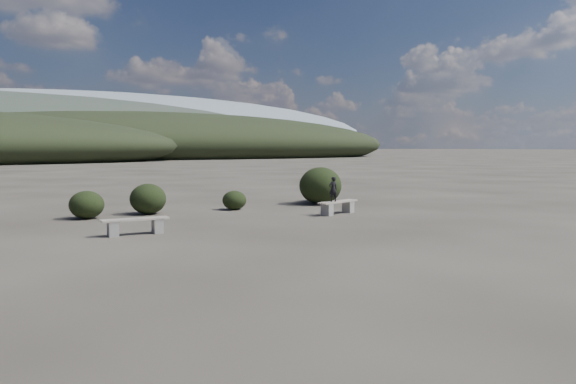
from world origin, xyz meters
TOP-DOWN VIEW (x-y plane):
  - ground at (0.00, 0.00)m, footprint 1200.00×1200.00m
  - bench_left at (-3.78, 4.66)m, footprint 1.88×0.49m
  - bench_right at (3.97, 5.56)m, footprint 1.97×0.93m
  - seated_person at (3.69, 5.48)m, footprint 0.36×0.26m
  - shrub_a at (-4.13, 9.07)m, footprint 1.17×1.17m
  - shrub_b at (-1.92, 9.23)m, footprint 1.31×1.31m
  - shrub_c at (1.41, 8.87)m, footprint 0.94×0.94m
  - shrub_d at (5.52, 8.85)m, footprint 1.82×1.82m
  - shrub_e at (6.21, 9.79)m, footprint 1.25×1.25m

SIDE VIEW (x-z plane):
  - ground at x=0.00m, z-range 0.00..0.00m
  - bench_left at x=-3.78m, z-range 0.05..0.51m
  - bench_right at x=3.97m, z-range 0.05..0.54m
  - shrub_c at x=1.41m, z-range 0.00..0.75m
  - shrub_a at x=-4.13m, z-range 0.00..0.96m
  - shrub_e at x=6.21m, z-range 0.00..1.04m
  - shrub_b at x=-1.92m, z-range 0.00..1.12m
  - shrub_d at x=5.52m, z-range 0.00..1.60m
  - seated_person at x=3.69m, z-range 0.48..1.39m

